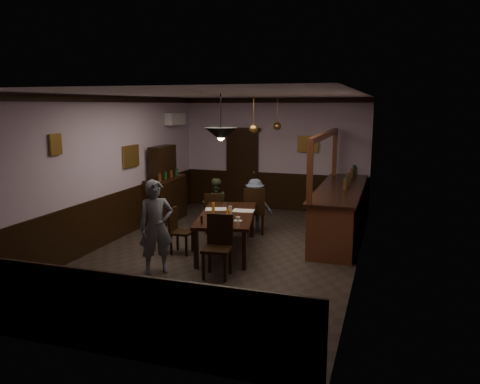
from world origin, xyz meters
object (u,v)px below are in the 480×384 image
at_px(chair_far_right, 254,209).
at_px(dining_table, 227,217).
at_px(chair_far_left, 214,211).
at_px(chair_near, 218,243).
at_px(person_seated_right, 255,205).
at_px(person_standing, 156,227).
at_px(soda_can, 228,212).
at_px(pendant_iron, 221,134).
at_px(person_seated_left, 215,204).
at_px(sideboard, 165,191).
at_px(coffee_cup, 238,219).
at_px(pendant_brass_mid, 254,129).
at_px(pendant_brass_far, 277,126).
at_px(chair_side, 178,228).
at_px(bar_counter, 340,210).

bearing_deg(chair_far_right, dining_table, 67.71).
bearing_deg(chair_far_left, chair_near, 95.14).
distance_m(chair_far_left, person_seated_right, 0.94).
bearing_deg(chair_far_right, person_standing, 56.57).
bearing_deg(soda_can, pendant_iron, -80.34).
distance_m(chair_far_left, person_seated_left, 0.29).
distance_m(chair_far_right, person_seated_right, 0.29).
xyz_separation_m(dining_table, sideboard, (-2.24, 1.81, 0.05)).
xyz_separation_m(chair_near, coffee_cup, (0.09, 0.78, 0.24)).
xyz_separation_m(chair_near, pendant_brass_mid, (-0.23, 2.84, 1.74)).
height_order(chair_far_left, pendant_brass_mid, pendant_brass_mid).
height_order(person_seated_left, pendant_brass_far, pendant_brass_far).
bearing_deg(person_standing, pendant_brass_far, 39.40).
distance_m(chair_side, pendant_brass_far, 3.94).
bearing_deg(pendant_brass_mid, chair_far_right, -68.04).
relative_size(person_standing, person_seated_left, 1.34).
bearing_deg(chair_near, pendant_brass_mid, 89.27).
xyz_separation_m(dining_table, chair_near, (0.30, -1.28, -0.12)).
distance_m(soda_can, pendant_brass_far, 3.41).
distance_m(chair_far_left, pendant_iron, 2.80).
bearing_deg(pendant_brass_far, person_seated_left, -124.73).
height_order(coffee_cup, sideboard, sideboard).
distance_m(bar_counter, pendant_iron, 3.61).
distance_m(person_standing, bar_counter, 4.25).
distance_m(sideboard, pendant_brass_far, 3.16).
distance_m(person_seated_right, sideboard, 2.35).
bearing_deg(bar_counter, coffee_cup, -124.08).
bearing_deg(pendant_iron, chair_side, 159.17).
bearing_deg(sideboard, pendant_brass_far, 24.14).
height_order(soda_can, pendant_iron, pendant_iron).
distance_m(dining_table, pendant_brass_mid, 2.25).
distance_m(chair_far_left, person_standing, 2.61).
distance_m(chair_near, soda_can, 1.20).
bearing_deg(person_seated_right, soda_can, 77.39).
bearing_deg(person_seated_left, dining_table, 88.53).
bearing_deg(pendant_brass_mid, coffee_cup, -81.21).
height_order(chair_near, pendant_brass_mid, pendant_brass_mid).
distance_m(person_seated_left, pendant_brass_far, 2.51).
height_order(chair_near, person_standing, person_standing).
distance_m(dining_table, person_seated_left, 1.62).
height_order(person_seated_right, bar_counter, bar_counter).
relative_size(pendant_brass_mid, pendant_brass_far, 1.00).
distance_m(person_standing, soda_can, 1.55).
distance_m(person_seated_left, bar_counter, 2.77).
relative_size(chair_near, pendant_iron, 1.30).
bearing_deg(pendant_iron, sideboard, 133.09).
relative_size(chair_far_right, person_seated_right, 0.88).
xyz_separation_m(soda_can, bar_counter, (1.89, 1.95, -0.24)).
height_order(chair_far_right, chair_side, chair_far_right).
xyz_separation_m(chair_near, person_standing, (-1.05, -0.17, 0.23)).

